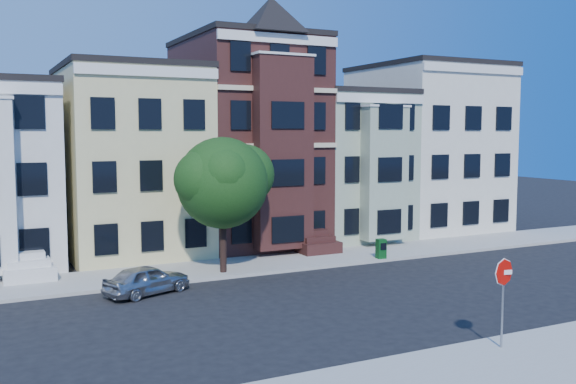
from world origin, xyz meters
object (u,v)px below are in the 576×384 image
newspaper_box (381,249)px  stop_sign (503,297)px  street_tree (223,189)px  parked_car (147,280)px

newspaper_box → stop_sign: (-4.70, -13.20, 1.05)m
newspaper_box → stop_sign: stop_sign is taller
street_tree → parked_car: street_tree is taller
street_tree → newspaper_box: (8.53, -0.60, -3.41)m
street_tree → parked_car: bearing=-154.1°
street_tree → stop_sign: (3.84, -13.79, -2.36)m
parked_car → stop_sign: bearing=-166.9°
parked_car → stop_sign: size_ratio=1.18×
stop_sign → parked_car: bearing=135.6°
street_tree → newspaper_box: street_tree is taller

